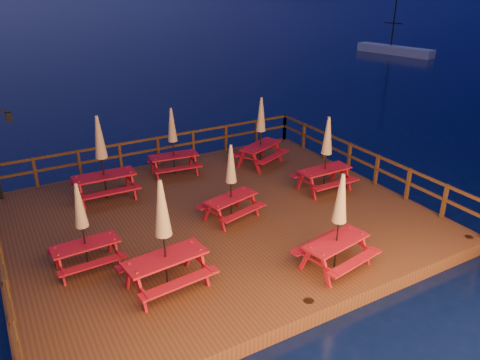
{
  "coord_description": "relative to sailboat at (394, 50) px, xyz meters",
  "views": [
    {
      "loc": [
        -5.55,
        -11.22,
        7.19
      ],
      "look_at": [
        1.18,
        0.6,
        1.1
      ],
      "focal_mm": 35.0,
      "sensor_mm": 36.0,
      "label": 1
    }
  ],
  "objects": [
    {
      "name": "ground",
      "position": [
        -29.51,
        -20.86,
        -0.37
      ],
      "size": [
        500.0,
        500.0,
        0.0
      ],
      "primitive_type": "plane",
      "color": "#051032",
      "rests_on": "ground"
    },
    {
      "name": "deck",
      "position": [
        -29.51,
        -20.86,
        -0.17
      ],
      "size": [
        12.0,
        10.0,
        0.4
      ],
      "primitive_type": "cube",
      "color": "#492C17",
      "rests_on": "ground"
    },
    {
      "name": "deck_piles",
      "position": [
        -29.51,
        -20.86,
        -0.67
      ],
      "size": [
        11.44,
        9.44,
        1.4
      ],
      "color": "#3B2213",
      "rests_on": "ground"
    },
    {
      "name": "railing",
      "position": [
        -29.51,
        -19.08,
        0.8
      ],
      "size": [
        11.8,
        9.75,
        1.1
      ],
      "color": "#3B2213",
      "rests_on": "deck"
    },
    {
      "name": "sailboat",
      "position": [
        0.0,
        0.0,
        0.0
      ],
      "size": [
        2.92,
        7.53,
        11.04
      ],
      "rotation": [
        0.0,
        0.0,
        0.23
      ],
      "color": "silver",
      "rests_on": "ground"
    },
    {
      "name": "picnic_table_0",
      "position": [
        -28.13,
        -24.71,
        1.35
      ],
      "size": [
        2.0,
        1.74,
        2.54
      ],
      "rotation": [
        0.0,
        0.0,
        0.18
      ],
      "color": "maroon",
      "rests_on": "deck"
    },
    {
      "name": "picnic_table_1",
      "position": [
        -29.17,
        -21.2,
        1.25
      ],
      "size": [
        1.91,
        1.7,
        2.33
      ],
      "rotation": [
        0.0,
        0.0,
        0.25
      ],
      "color": "maroon",
      "rests_on": "deck"
    },
    {
      "name": "picnic_table_2",
      "position": [
        -25.48,
        -20.99,
        1.36
      ],
      "size": [
        1.8,
        1.48,
        2.56
      ],
      "rotation": [
        0.0,
        0.0,
        0.01
      ],
      "color": "maroon",
      "rests_on": "deck"
    },
    {
      "name": "picnic_table_3",
      "position": [
        -29.36,
        -17.24,
        1.32
      ],
      "size": [
        1.88,
        1.62,
        2.47
      ],
      "rotation": [
        0.0,
        0.0,
        -0.12
      ],
      "color": "maroon",
      "rests_on": "deck"
    },
    {
      "name": "picnic_table_4",
      "position": [
        -26.13,
        -17.97,
        1.39
      ],
      "size": [
        2.27,
        2.11,
        2.61
      ],
      "rotation": [
        0.0,
        0.0,
        0.41
      ],
      "color": "maroon",
      "rests_on": "deck"
    },
    {
      "name": "picnic_table_5",
      "position": [
        -32.07,
        -23.39,
        1.46
      ],
      "size": [
        2.06,
        1.76,
        2.74
      ],
      "rotation": [
        0.0,
        0.0,
        0.1
      ],
      "color": "maroon",
      "rests_on": "deck"
    },
    {
      "name": "picnic_table_6",
      "position": [
        -32.06,
        -18.02,
        1.48
      ],
      "size": [
        1.99,
        1.66,
        2.79
      ],
      "rotation": [
        0.0,
        0.0,
        -0.03
      ],
      "color": "maroon",
      "rests_on": "deck"
    },
    {
      "name": "picnic_table_7",
      "position": [
        -33.51,
        -21.69,
        1.24
      ],
      "size": [
        1.66,
        1.39,
        2.31
      ],
      "rotation": [
        0.0,
        0.0,
        0.04
      ],
      "color": "maroon",
      "rests_on": "deck"
    }
  ]
}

